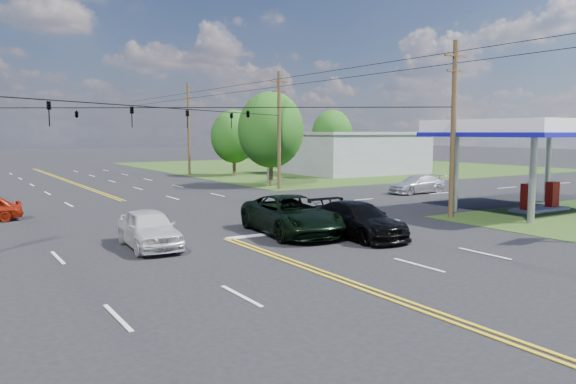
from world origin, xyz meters
TOP-DOWN VIEW (x-y plane):
  - ground at (0.00, 12.00)m, footprint 280.00×280.00m
  - grass_ne at (35.00, 44.00)m, footprint 46.00×48.00m
  - stop_bar at (5.00, 4.00)m, footprint 10.00×0.50m
  - retail_ne at (30.00, 32.00)m, footprint 14.00×10.00m
  - gas_canopy at (19.50, 2.00)m, footprint 12.20×8.20m
  - pole_se at (13.00, 3.00)m, footprint 1.60×0.28m
  - pole_ne at (13.00, 21.00)m, footprint 1.60×0.28m
  - pole_right_far at (13.00, 40.00)m, footprint 1.60×0.28m
  - span_wire_signals at (0.00, 12.00)m, footprint 26.00×18.00m
  - power_lines at (0.00, 10.00)m, footprint 26.04×100.00m
  - tree_right_a at (14.00, 24.00)m, footprint 5.70×5.70m
  - tree_right_b at (16.50, 36.00)m, footprint 4.94×4.94m
  - tree_far_r at (34.00, 42.00)m, footprint 5.32×5.32m
  - pickup_dkgreen at (3.00, 3.50)m, footprint 3.71×6.67m
  - suv_black at (5.06, 1.25)m, footprint 2.31×5.46m
  - pickup_white at (-3.50, 4.00)m, footprint 2.16×4.73m
  - sedan_far at (20.49, 13.00)m, footprint 4.83×2.03m
  - polesign_ne at (15.33, 26.76)m, footprint 2.08×0.49m

SIDE VIEW (x-z plane):
  - ground at x=0.00m, z-range 0.00..0.00m
  - grass_ne at x=35.00m, z-range -0.01..0.01m
  - stop_bar at x=5.00m, z-range -0.01..0.01m
  - sedan_far at x=20.49m, z-range 0.00..1.39m
  - pickup_white at x=-3.50m, z-range 0.00..1.57m
  - suv_black at x=5.06m, z-range 0.00..1.57m
  - pickup_dkgreen at x=3.00m, z-range 0.00..1.77m
  - retail_ne at x=30.00m, z-range 0.00..4.40m
  - tree_right_b at x=16.50m, z-range 0.68..7.76m
  - tree_far_r at x=34.00m, z-range 0.73..8.36m
  - gas_canopy at x=19.50m, z-range 2.04..7.39m
  - tree_right_a at x=14.00m, z-range 0.78..8.96m
  - pole_se at x=13.00m, z-range 0.17..9.67m
  - pole_ne at x=13.00m, z-range 0.17..9.67m
  - pole_right_far at x=13.00m, z-range 0.17..10.17m
  - polesign_ne at x=15.33m, z-range 2.02..9.54m
  - span_wire_signals at x=0.00m, z-range 5.43..6.56m
  - power_lines at x=0.00m, z-range 8.28..8.92m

